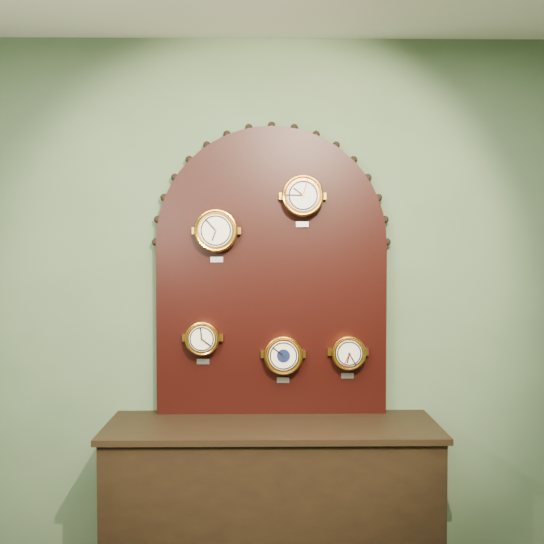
{
  "coord_description": "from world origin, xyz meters",
  "views": [
    {
      "loc": [
        -0.04,
        -0.9,
        1.69
      ],
      "look_at": [
        0.0,
        2.25,
        1.58
      ],
      "focal_mm": 42.23,
      "sensor_mm": 36.0,
      "label": 1
    }
  ],
  "objects_px": {
    "roman_clock": "(216,231)",
    "shop_counter": "(272,510)",
    "barometer": "(283,355)",
    "display_board": "(272,262)",
    "arabic_clock": "(303,196)",
    "hygrometer": "(202,338)",
    "tide_clock": "(348,353)"
  },
  "relations": [
    {
      "from": "shop_counter",
      "to": "tide_clock",
      "type": "xyz_separation_m",
      "value": [
        0.4,
        0.15,
        0.76
      ]
    },
    {
      "from": "display_board",
      "to": "barometer",
      "type": "relative_size",
      "value": 6.05
    },
    {
      "from": "roman_clock",
      "to": "hygrometer",
      "type": "distance_m",
      "value": 0.56
    },
    {
      "from": "roman_clock",
      "to": "display_board",
      "type": "bearing_deg",
      "value": 13.17
    },
    {
      "from": "display_board",
      "to": "barometer",
      "type": "xyz_separation_m",
      "value": [
        0.06,
        -0.07,
        -0.48
      ]
    },
    {
      "from": "hygrometer",
      "to": "tide_clock",
      "type": "bearing_deg",
      "value": -0.0
    },
    {
      "from": "barometer",
      "to": "tide_clock",
      "type": "relative_size",
      "value": 1.09
    },
    {
      "from": "arabic_clock",
      "to": "tide_clock",
      "type": "bearing_deg",
      "value": 0.23
    },
    {
      "from": "roman_clock",
      "to": "hygrometer",
      "type": "relative_size",
      "value": 1.19
    },
    {
      "from": "display_board",
      "to": "arabic_clock",
      "type": "distance_m",
      "value": 0.38
    },
    {
      "from": "arabic_clock",
      "to": "roman_clock",
      "type": "bearing_deg",
      "value": -179.97
    },
    {
      "from": "roman_clock",
      "to": "barometer",
      "type": "xyz_separation_m",
      "value": [
        0.34,
        0.0,
        -0.64
      ]
    },
    {
      "from": "hygrometer",
      "to": "arabic_clock",
      "type": "bearing_deg",
      "value": -0.11
    },
    {
      "from": "roman_clock",
      "to": "tide_clock",
      "type": "height_order",
      "value": "roman_clock"
    },
    {
      "from": "hygrometer",
      "to": "roman_clock",
      "type": "bearing_deg",
      "value": -0.96
    },
    {
      "from": "arabic_clock",
      "to": "barometer",
      "type": "relative_size",
      "value": 1.05
    },
    {
      "from": "shop_counter",
      "to": "display_board",
      "type": "bearing_deg",
      "value": 90.0
    },
    {
      "from": "roman_clock",
      "to": "shop_counter",
      "type": "bearing_deg",
      "value": -28.38
    },
    {
      "from": "display_board",
      "to": "tide_clock",
      "type": "xyz_separation_m",
      "value": [
        0.4,
        -0.07,
        -0.47
      ]
    },
    {
      "from": "display_board",
      "to": "roman_clock",
      "type": "distance_m",
      "value": 0.33
    },
    {
      "from": "display_board",
      "to": "roman_clock",
      "type": "bearing_deg",
      "value": -166.83
    },
    {
      "from": "shop_counter",
      "to": "barometer",
      "type": "xyz_separation_m",
      "value": [
        0.06,
        0.15,
        0.75
      ]
    },
    {
      "from": "shop_counter",
      "to": "barometer",
      "type": "bearing_deg",
      "value": 68.76
    },
    {
      "from": "display_board",
      "to": "hygrometer",
      "type": "bearing_deg",
      "value": -169.65
    },
    {
      "from": "shop_counter",
      "to": "roman_clock",
      "type": "height_order",
      "value": "roman_clock"
    },
    {
      "from": "barometer",
      "to": "tide_clock",
      "type": "distance_m",
      "value": 0.34
    },
    {
      "from": "tide_clock",
      "to": "shop_counter",
      "type": "bearing_deg",
      "value": -158.68
    },
    {
      "from": "arabic_clock",
      "to": "hygrometer",
      "type": "xyz_separation_m",
      "value": [
        -0.52,
        0.0,
        -0.73
      ]
    },
    {
      "from": "display_board",
      "to": "arabic_clock",
      "type": "relative_size",
      "value": 5.79
    },
    {
      "from": "shop_counter",
      "to": "display_board",
      "type": "relative_size",
      "value": 1.05
    },
    {
      "from": "hygrometer",
      "to": "barometer",
      "type": "xyz_separation_m",
      "value": [
        0.42,
        -0.0,
        -0.09
      ]
    },
    {
      "from": "roman_clock",
      "to": "barometer",
      "type": "distance_m",
      "value": 0.73
    }
  ]
}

